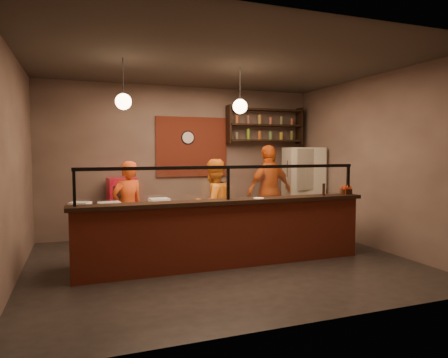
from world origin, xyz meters
name	(u,v)px	position (x,y,z in m)	size (l,w,h in m)	color
floor	(222,262)	(0.00, 0.00, 0.00)	(6.00, 6.00, 0.00)	black
ceiling	(222,63)	(0.00, 0.00, 3.20)	(6.00, 6.00, 0.00)	#3C362E
wall_back	(183,161)	(0.00, 2.50, 1.60)	(6.00, 6.00, 0.00)	#766156
wall_left	(12,166)	(-3.00, 0.00, 1.60)	(5.00, 5.00, 0.00)	#766156
wall_right	(373,162)	(3.00, 0.00, 1.60)	(5.00, 5.00, 0.00)	#766156
wall_front	(305,171)	(0.00, -2.50, 1.60)	(6.00, 6.00, 0.00)	#766156
brick_patch	(192,147)	(0.20, 2.47, 1.90)	(1.60, 0.04, 1.30)	maroon
service_counter	(228,235)	(0.00, -0.30, 0.50)	(4.60, 0.25, 1.00)	maroon
counter_ledge	(228,201)	(0.00, -0.30, 1.03)	(4.70, 0.37, 0.06)	black
worktop_cabinet	(218,234)	(0.00, 0.20, 0.42)	(4.60, 0.75, 0.85)	gray
worktop	(217,207)	(0.00, 0.20, 0.88)	(4.60, 0.75, 0.05)	silver
sneeze_guard	(228,180)	(0.00, -0.30, 1.37)	(4.50, 0.05, 0.52)	white
wall_shelving	(265,125)	(1.90, 2.32, 2.40)	(1.84, 0.28, 0.85)	black
wall_clock	(188,138)	(0.10, 2.46, 2.10)	(0.30, 0.30, 0.04)	black
pendant_left	(123,101)	(-1.50, 0.20, 2.55)	(0.24, 0.24, 0.77)	black
pendant_right	(240,106)	(0.40, 0.20, 2.55)	(0.24, 0.24, 0.77)	black
cook_left	(128,208)	(-1.37, 1.03, 0.82)	(0.60, 0.39, 1.64)	#CD4513
cook_mid	(213,205)	(0.14, 0.84, 0.83)	(0.81, 0.63, 1.66)	orange
cook_right	(269,191)	(1.61, 1.49, 0.97)	(1.13, 0.47, 1.93)	#D15313
fridge	(303,189)	(2.60, 1.79, 0.94)	(0.79, 0.73, 1.89)	beige
red_cooler	(122,209)	(-1.35, 2.15, 0.64)	(0.55, 0.50, 1.27)	red
pizza_dough	(231,204)	(0.26, 0.26, 0.91)	(0.45, 0.45, 0.01)	#F5E6D0
prep_tub_a	(80,207)	(-2.15, 0.32, 0.97)	(0.28, 0.23, 0.14)	silver
prep_tub_b	(159,203)	(-0.96, 0.29, 0.98)	(0.31, 0.24, 0.15)	white
prep_tub_c	(110,207)	(-1.74, 0.05, 0.98)	(0.31, 0.25, 0.15)	white
rolling_pin	(126,208)	(-1.50, 0.17, 0.93)	(0.07, 0.07, 0.39)	gold
condiment_caddy	(346,192)	(2.20, -0.28, 1.11)	(0.16, 0.13, 0.09)	black
pepper_mill	(324,190)	(1.70, -0.33, 1.16)	(0.04, 0.04, 0.20)	black
small_plate	(259,198)	(0.50, -0.35, 1.07)	(0.17, 0.17, 0.01)	white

